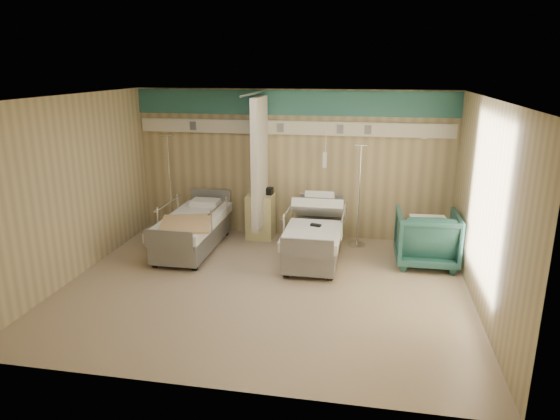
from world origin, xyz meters
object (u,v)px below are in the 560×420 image
object	(u,v)px
visitor_armchair	(426,238)
bed_right	(315,241)
bed_left	(193,233)
bedside_cabinet	(261,216)
iv_stand_right	(357,226)
iv_stand_left	(172,214)

from	to	relation	value
visitor_armchair	bed_right	bearing A→B (deg)	1.35
bed_right	bed_left	bearing A→B (deg)	180.00
visitor_armchair	bedside_cabinet	bearing A→B (deg)	-16.45
bed_right	bedside_cabinet	size ratio (longest dim) A/B	2.54
bed_right	iv_stand_right	world-z (taller)	iv_stand_right
bed_right	iv_stand_left	bearing A→B (deg)	165.03
bed_left	iv_stand_right	bearing A→B (deg)	15.04
iv_stand_right	visitor_armchair	bearing A→B (deg)	-31.14
bed_left	bedside_cabinet	bearing A→B (deg)	40.60
iv_stand_left	bed_left	bearing A→B (deg)	-47.92
bedside_cabinet	visitor_armchair	bearing A→B (deg)	-15.24
bedside_cabinet	iv_stand_left	bearing A→B (deg)	-175.94
iv_stand_right	bed_left	bearing A→B (deg)	-164.96
bedside_cabinet	bed_right	bearing A→B (deg)	-38.05
bed_right	bed_left	distance (m)	2.20
bed_right	bed_left	world-z (taller)	same
bed_left	iv_stand_right	size ratio (longest dim) A/B	1.15
bed_left	bed_right	bearing A→B (deg)	0.00
bedside_cabinet	iv_stand_left	distance (m)	1.76
bed_right	bedside_cabinet	world-z (taller)	bedside_cabinet
bedside_cabinet	iv_stand_left	size ratio (longest dim) A/B	0.43
bed_right	iv_stand_left	xyz separation A→B (m)	(-2.90, 0.78, 0.09)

